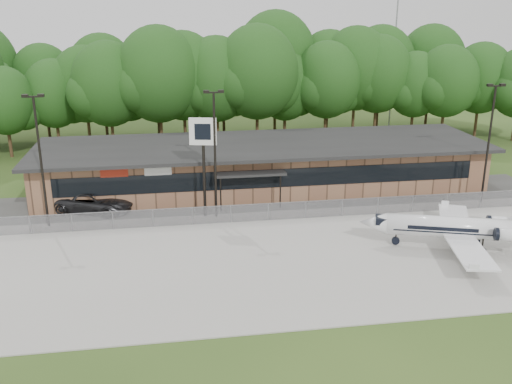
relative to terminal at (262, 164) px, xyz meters
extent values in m
plane|color=#2A4518|center=(0.00, -23.94, -2.18)|extent=(160.00, 160.00, 0.00)
cube|color=#9E9B93|center=(0.00, -15.94, -2.14)|extent=(64.00, 18.00, 0.08)
cube|color=#383835|center=(0.00, -4.44, -2.15)|extent=(50.00, 9.00, 0.06)
cube|color=#8A6145|center=(0.00, 0.06, -0.18)|extent=(40.00, 10.00, 4.00)
cube|color=black|center=(0.00, -4.96, 0.12)|extent=(36.00, 0.08, 1.60)
cube|color=black|center=(0.00, -0.44, 1.97)|extent=(41.00, 11.50, 0.30)
cube|color=black|center=(-2.00, -5.54, 0.82)|extent=(6.00, 1.60, 0.20)
cube|color=#AA2715|center=(-13.00, -4.99, 1.22)|extent=(2.20, 0.06, 0.70)
cube|color=silver|center=(-9.50, -4.99, 1.22)|extent=(2.20, 0.06, 0.70)
cube|color=gray|center=(0.00, -8.94, -1.43)|extent=(46.00, 0.03, 1.50)
cube|color=gray|center=(0.00, -8.94, -0.68)|extent=(46.00, 0.04, 0.04)
cylinder|color=gray|center=(22.00, 24.06, 10.32)|extent=(0.20, 0.20, 25.00)
cylinder|color=black|center=(-18.00, -7.44, 2.82)|extent=(0.18, 0.18, 10.00)
cube|color=black|center=(-18.00, -7.44, 7.87)|extent=(1.20, 0.12, 0.12)
cube|color=black|center=(-18.55, -7.44, 7.94)|extent=(0.45, 0.30, 0.22)
cube|color=black|center=(-17.45, -7.44, 7.94)|extent=(0.45, 0.30, 0.22)
cylinder|color=black|center=(-5.00, -7.44, 2.82)|extent=(0.18, 0.18, 10.00)
cube|color=black|center=(-5.00, -7.44, 7.87)|extent=(1.20, 0.12, 0.12)
cube|color=black|center=(-5.55, -7.44, 7.94)|extent=(0.45, 0.30, 0.22)
cube|color=black|center=(-4.45, -7.44, 7.94)|extent=(0.45, 0.30, 0.22)
cylinder|color=black|center=(18.00, -7.44, 2.82)|extent=(0.18, 0.18, 10.00)
cube|color=black|center=(18.00, -7.44, 7.87)|extent=(1.20, 0.12, 0.12)
cube|color=black|center=(17.45, -7.44, 7.94)|extent=(0.45, 0.30, 0.22)
cube|color=black|center=(18.55, -7.44, 7.94)|extent=(0.45, 0.30, 0.22)
cylinder|color=white|center=(10.81, -16.37, -0.58)|extent=(9.38, 4.37, 1.50)
cone|color=white|center=(5.46, -14.60, -0.58)|extent=(2.25, 2.01, 1.50)
cube|color=white|center=(10.28, -19.46, -1.00)|extent=(3.73, 5.99, 0.11)
cube|color=white|center=(12.23, -13.58, -1.00)|extent=(3.73, 5.99, 0.11)
cylinder|color=white|center=(13.65, -18.55, -0.44)|extent=(2.22, 1.45, 0.84)
cylinder|color=white|center=(14.38, -16.32, -0.44)|extent=(2.22, 1.45, 0.84)
cube|color=black|center=(6.09, -14.81, -0.32)|extent=(1.24, 1.36, 0.47)
cube|color=black|center=(12.41, -16.90, -1.85)|extent=(1.42, 2.37, 0.66)
cylinder|color=black|center=(7.07, -15.14, -1.85)|extent=(0.71, 0.71, 0.21)
imported|color=#2D2D30|center=(-14.85, -4.59, -1.29)|extent=(7.03, 5.06, 1.78)
cylinder|color=black|center=(-5.87, -7.14, 1.67)|extent=(0.27, 0.27, 7.70)
cube|color=silver|center=(-5.87, -7.14, 4.85)|extent=(2.12, 0.66, 2.12)
cube|color=black|center=(-5.90, -7.26, 4.85)|extent=(1.23, 0.29, 1.25)
camera|label=1|loc=(-8.57, -50.43, 14.23)|focal=40.00mm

